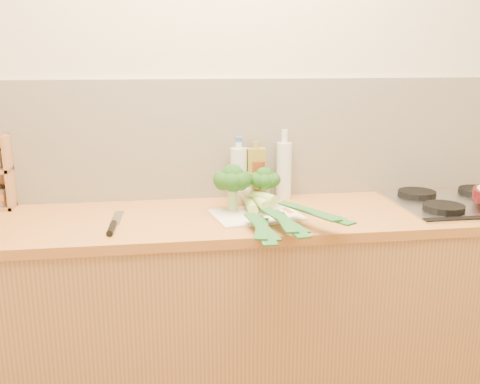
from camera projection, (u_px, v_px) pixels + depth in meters
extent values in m
plane|color=beige|center=(223.00, 110.00, 2.40)|extent=(3.50, 0.00, 3.50)
cube|color=silver|center=(224.00, 139.00, 2.43)|extent=(3.20, 0.02, 0.54)
cube|color=#B6814B|center=(233.00, 318.00, 2.33)|extent=(3.20, 0.60, 0.86)
cube|color=#B17934|center=(232.00, 219.00, 2.22)|extent=(3.20, 0.62, 0.04)
cube|color=silver|center=(461.00, 204.00, 2.36)|extent=(0.58, 0.50, 0.01)
cylinder|color=black|center=(444.00, 208.00, 2.22)|extent=(0.17, 0.17, 0.03)
cylinder|color=black|center=(417.00, 194.00, 2.45)|extent=(0.17, 0.17, 0.03)
cylinder|color=black|center=(477.00, 191.00, 2.49)|extent=(0.17, 0.17, 0.03)
cube|color=white|center=(256.00, 215.00, 2.19)|extent=(0.38, 0.31, 0.01)
cylinder|color=#91B76B|center=(232.00, 201.00, 2.22)|extent=(0.04, 0.04, 0.09)
sphere|color=#13350E|center=(232.00, 176.00, 2.20)|extent=(0.10, 0.10, 0.10)
sphere|color=#13350E|center=(243.00, 180.00, 2.21)|extent=(0.07, 0.07, 0.07)
sphere|color=#13350E|center=(238.00, 178.00, 2.24)|extent=(0.07, 0.07, 0.07)
sphere|color=#13350E|center=(229.00, 178.00, 2.24)|extent=(0.07, 0.07, 0.07)
sphere|color=#13350E|center=(222.00, 179.00, 2.21)|extent=(0.07, 0.07, 0.07)
sphere|color=#13350E|center=(223.00, 181.00, 2.17)|extent=(0.07, 0.07, 0.07)
sphere|color=#13350E|center=(231.00, 182.00, 2.16)|extent=(0.07, 0.07, 0.07)
sphere|color=#13350E|center=(240.00, 182.00, 2.17)|extent=(0.07, 0.07, 0.07)
cylinder|color=#91B76B|center=(264.00, 198.00, 2.27)|extent=(0.04, 0.04, 0.08)
sphere|color=#13350E|center=(265.00, 177.00, 2.25)|extent=(0.08, 0.08, 0.08)
sphere|color=#13350E|center=(273.00, 179.00, 2.26)|extent=(0.06, 0.06, 0.06)
sphere|color=#13350E|center=(269.00, 178.00, 2.28)|extent=(0.06, 0.06, 0.06)
sphere|color=#13350E|center=(261.00, 178.00, 2.28)|extent=(0.06, 0.06, 0.06)
sphere|color=#13350E|center=(256.00, 179.00, 2.26)|extent=(0.06, 0.06, 0.06)
sphere|color=#13350E|center=(258.00, 181.00, 2.23)|extent=(0.06, 0.06, 0.06)
sphere|color=#13350E|center=(264.00, 182.00, 2.22)|extent=(0.06, 0.06, 0.06)
sphere|color=#13350E|center=(272.00, 181.00, 2.23)|extent=(0.06, 0.06, 0.06)
cylinder|color=white|center=(247.00, 197.00, 2.36)|extent=(0.04, 0.13, 0.04)
cylinder|color=#A2C562|center=(251.00, 205.00, 2.23)|extent=(0.05, 0.16, 0.04)
cube|color=#1B4C1E|center=(262.00, 228.00, 1.93)|extent=(0.11, 0.30, 0.02)
cube|color=#1B4C1E|center=(263.00, 229.00, 1.91)|extent=(0.06, 0.34, 0.01)
cube|color=#1B4C1E|center=(262.00, 226.00, 1.94)|extent=(0.09, 0.28, 0.02)
cylinder|color=white|center=(252.00, 195.00, 2.32)|extent=(0.05, 0.11, 0.04)
cylinder|color=#A2C562|center=(261.00, 202.00, 2.21)|extent=(0.06, 0.14, 0.04)
cube|color=#1B4C1E|center=(285.00, 222.00, 1.94)|extent=(0.06, 0.30, 0.02)
cube|color=#1B4C1E|center=(287.00, 223.00, 1.92)|extent=(0.09, 0.34, 0.01)
cube|color=#1B4C1E|center=(284.00, 220.00, 1.95)|extent=(0.13, 0.28, 0.02)
cylinder|color=white|center=(246.00, 192.00, 2.31)|extent=(0.09, 0.11, 0.04)
cylinder|color=#A2C562|center=(264.00, 197.00, 2.22)|extent=(0.10, 0.14, 0.04)
cube|color=#1B4C1E|center=(313.00, 213.00, 1.99)|extent=(0.14, 0.30, 0.02)
cube|color=#1B4C1E|center=(317.00, 213.00, 1.98)|extent=(0.21, 0.32, 0.01)
cube|color=#1B4C1E|center=(311.00, 211.00, 2.00)|extent=(0.22, 0.24, 0.02)
cube|color=silver|center=(117.00, 218.00, 2.16)|extent=(0.05, 0.20, 0.00)
cylinder|color=black|center=(112.00, 228.00, 2.00)|extent=(0.03, 0.13, 0.02)
cube|color=#B87B4E|center=(9.00, 172.00, 2.26)|extent=(0.01, 0.11, 0.32)
cylinder|color=gray|center=(1.00, 197.00, 2.28)|extent=(0.04, 0.04, 0.07)
cube|color=olive|center=(256.00, 174.00, 2.41)|extent=(0.08, 0.05, 0.24)
cylinder|color=olive|center=(256.00, 145.00, 2.37)|extent=(0.02, 0.02, 0.03)
cylinder|color=silver|center=(284.00, 171.00, 2.44)|extent=(0.07, 0.07, 0.26)
cylinder|color=silver|center=(285.00, 136.00, 2.41)|extent=(0.03, 0.03, 0.06)
cylinder|color=brown|center=(258.00, 181.00, 2.40)|extent=(0.06, 0.06, 0.18)
cylinder|color=brown|center=(258.00, 155.00, 2.38)|extent=(0.03, 0.03, 0.05)
cylinder|color=silver|center=(239.00, 175.00, 2.40)|extent=(0.08, 0.08, 0.24)
cylinder|color=silver|center=(239.00, 145.00, 2.36)|extent=(0.03, 0.03, 0.03)
cylinder|color=#3268BF|center=(239.00, 183.00, 2.41)|extent=(0.08, 0.08, 0.07)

